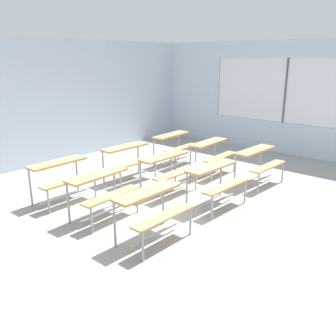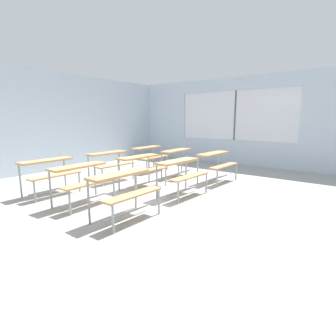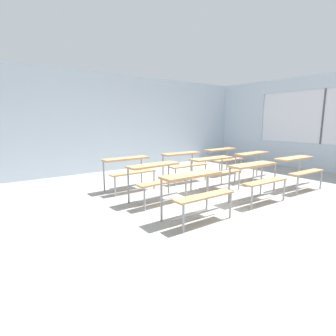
# 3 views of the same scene
# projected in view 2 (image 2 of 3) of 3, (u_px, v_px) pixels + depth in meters

# --- Properties ---
(ground) EXTENTS (10.00, 9.00, 0.05)m
(ground) POSITION_uv_depth(u_px,v_px,m) (153.00, 201.00, 5.24)
(ground) COLOR #9E9E99
(wall_back) EXTENTS (10.00, 0.12, 3.00)m
(wall_back) POSITION_uv_depth(u_px,v_px,m) (36.00, 122.00, 7.65)
(wall_back) COLOR silver
(wall_back) RESTS_ON ground
(wall_right) EXTENTS (0.12, 9.00, 3.00)m
(wall_right) POSITION_uv_depth(u_px,v_px,m) (253.00, 123.00, 8.78)
(wall_right) COLOR silver
(wall_right) RESTS_ON ground
(desk_bench_r0c0) EXTENTS (1.10, 0.60, 0.74)m
(desk_bench_r0c0) POSITION_uv_depth(u_px,v_px,m) (124.00, 185.00, 4.16)
(desk_bench_r0c0) COLOR tan
(desk_bench_r0c0) RESTS_ON ground
(desk_bench_r0c1) EXTENTS (1.12, 0.64, 0.74)m
(desk_bench_r0c1) POSITION_uv_depth(u_px,v_px,m) (182.00, 169.00, 5.45)
(desk_bench_r0c1) COLOR tan
(desk_bench_r0c1) RESTS_ON ground
(desk_bench_r0c2) EXTENTS (1.13, 0.64, 0.74)m
(desk_bench_r0c2) POSITION_uv_depth(u_px,v_px,m) (217.00, 160.00, 6.65)
(desk_bench_r0c2) COLOR tan
(desk_bench_r0c2) RESTS_ON ground
(desk_bench_r1c0) EXTENTS (1.13, 0.64, 0.74)m
(desk_bench_r1c0) POSITION_uv_depth(u_px,v_px,m) (82.00, 175.00, 4.87)
(desk_bench_r1c0) COLOR tan
(desk_bench_r1c0) RESTS_ON ground
(desk_bench_r1c1) EXTENTS (1.11, 0.61, 0.74)m
(desk_bench_r1c1) POSITION_uv_depth(u_px,v_px,m) (142.00, 164.00, 6.07)
(desk_bench_r1c1) COLOR tan
(desk_bench_r1c1) RESTS_ON ground
(desk_bench_r1c2) EXTENTS (1.12, 0.62, 0.74)m
(desk_bench_r1c2) POSITION_uv_depth(u_px,v_px,m) (180.00, 156.00, 7.30)
(desk_bench_r1c2) COLOR tan
(desk_bench_r1c2) RESTS_ON ground
(desk_bench_r2c0) EXTENTS (1.11, 0.61, 0.74)m
(desk_bench_r2c0) POSITION_uv_depth(u_px,v_px,m) (49.00, 168.00, 5.53)
(desk_bench_r2c0) COLOR tan
(desk_bench_r2c0) RESTS_ON ground
(desk_bench_r2c1) EXTENTS (1.11, 0.62, 0.74)m
(desk_bench_r2c1) POSITION_uv_depth(u_px,v_px,m) (110.00, 159.00, 6.76)
(desk_bench_r2c1) COLOR tan
(desk_bench_r2c1) RESTS_ON ground
(desk_bench_r2c2) EXTENTS (1.12, 0.63, 0.74)m
(desk_bench_r2c2) POSITION_uv_depth(u_px,v_px,m) (150.00, 153.00, 8.04)
(desk_bench_r2c2) COLOR tan
(desk_bench_r2c2) RESTS_ON ground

